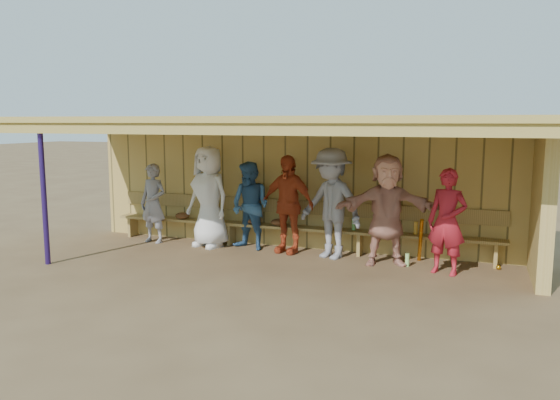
% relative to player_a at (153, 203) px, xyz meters
% --- Properties ---
extents(ground, '(90.00, 90.00, 0.00)m').
position_rel_player_a_xyz_m(ground, '(2.84, -0.70, -0.79)').
color(ground, brown).
rests_on(ground, ground).
extents(player_a, '(0.62, 0.44, 1.59)m').
position_rel_player_a_xyz_m(player_a, '(0.00, 0.00, 0.00)').
color(player_a, gray).
rests_on(player_a, ground).
extents(player_b, '(1.10, 0.87, 1.96)m').
position_rel_player_a_xyz_m(player_b, '(1.22, 0.05, 0.18)').
color(player_b, white).
rests_on(player_b, ground).
extents(player_c, '(0.95, 0.83, 1.67)m').
position_rel_player_a_xyz_m(player_c, '(2.07, 0.11, 0.04)').
color(player_c, '#2F5883').
rests_on(player_c, ground).
extents(player_d, '(1.13, 0.65, 1.82)m').
position_rel_player_a_xyz_m(player_d, '(2.81, 0.11, 0.11)').
color(player_d, '#B03C1C').
rests_on(player_d, ground).
extents(player_e, '(1.45, 1.16, 1.96)m').
position_rel_player_a_xyz_m(player_e, '(3.68, -0.02, 0.19)').
color(player_e, gray).
rests_on(player_e, ground).
extents(player_f, '(1.84, 1.04, 1.89)m').
position_rel_player_a_xyz_m(player_f, '(4.68, -0.13, 0.15)').
color(player_f, tan).
rests_on(player_f, ground).
extents(player_g, '(0.71, 0.56, 1.70)m').
position_rel_player_a_xyz_m(player_g, '(5.67, -0.38, 0.05)').
color(player_g, '#A81A27').
rests_on(player_g, ground).
extents(dugout_structure, '(8.80, 3.20, 2.50)m').
position_rel_player_a_xyz_m(dugout_structure, '(3.22, -0.01, 0.90)').
color(dugout_structure, tan).
rests_on(dugout_structure, ground).
extents(bench, '(7.60, 0.34, 0.93)m').
position_rel_player_a_xyz_m(bench, '(2.84, 0.42, -0.27)').
color(bench, '#A08444').
rests_on(bench, ground).
extents(dugout_equipment, '(6.20, 0.62, 0.80)m').
position_rel_player_a_xyz_m(dugout_equipment, '(2.35, 0.29, -0.30)').
color(dugout_equipment, orange).
rests_on(dugout_equipment, ground).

